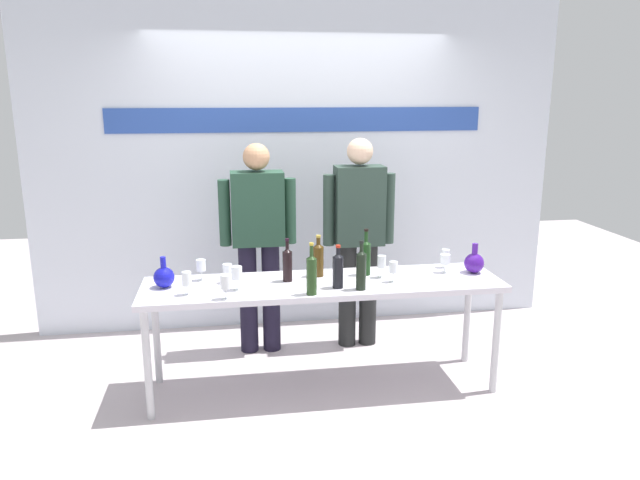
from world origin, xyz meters
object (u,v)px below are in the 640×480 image
object	(u,v)px
wine_bottle_4	(338,269)
wine_bottle_5	(366,256)
presenter_right	(359,231)
wine_bottle_3	(361,269)
wine_glass_right_0	(445,254)
presenter_left	(258,236)
decanter_blue_right	(474,262)
decanter_blue_left	(164,277)
wine_glass_right_3	(393,268)
wine_glass_right_2	(445,260)
wine_bottle_0	(312,273)
wine_glass_left_3	(227,270)
display_table	(323,291)
wine_glass_left_1	(201,266)
wine_glass_left_0	(187,279)
wine_glass_right_1	(382,262)
wine_glass_left_2	(225,282)
wine_bottle_1	(287,264)
wine_bottle_2	(318,258)
wine_glass_left_4	(237,273)

from	to	relation	value
wine_bottle_4	wine_bottle_5	xyz separation A→B (m)	(0.24, 0.25, 0.01)
presenter_right	wine_bottle_4	xyz separation A→B (m)	(-0.32, -0.84, -0.05)
presenter_right	wine_bottle_3	xyz separation A→B (m)	(-0.18, -0.89, -0.04)
wine_bottle_3	wine_glass_right_0	xyz separation A→B (m)	(0.72, 0.40, -0.04)
presenter_left	decanter_blue_right	bearing A→B (deg)	-23.83
decanter_blue_left	wine_glass_right_3	xyz separation A→B (m)	(1.51, -0.12, 0.03)
decanter_blue_right	wine_glass_right_2	size ratio (longest dim) A/B	1.60
wine_bottle_0	wine_glass_right_3	distance (m)	0.60
decanter_blue_left	wine_bottle_5	distance (m)	1.37
decanter_blue_left	wine_glass_left_3	xyz separation A→B (m)	(0.41, 0.03, 0.02)
display_table	wine_glass_left_1	size ratio (longest dim) A/B	16.60
decanter_blue_left	wine_glass_right_3	bearing A→B (deg)	-4.54
wine_bottle_0	wine_glass_left_0	xyz separation A→B (m)	(-0.78, 0.11, -0.04)
wine_glass_left_1	wine_glass_right_0	xyz separation A→B (m)	(1.74, 0.04, -0.01)
decanter_blue_right	wine_glass_left_1	xyz separation A→B (m)	(-1.90, 0.12, 0.03)
decanter_blue_right	wine_bottle_0	size ratio (longest dim) A/B	0.64
display_table	wine_bottle_5	world-z (taller)	wine_bottle_5
presenter_right	wine_glass_left_0	world-z (taller)	presenter_right
decanter_blue_left	wine_glass_left_0	xyz separation A→B (m)	(0.16, -0.18, 0.03)
display_table	wine_glass_left_0	xyz separation A→B (m)	(-0.89, -0.13, 0.17)
wine_glass_left_3	wine_glass_right_1	xyz separation A→B (m)	(1.05, -0.04, 0.02)
wine_glass_right_3	wine_bottle_5	bearing A→B (deg)	127.41
decanter_blue_right	wine_glass_left_0	world-z (taller)	decanter_blue_right
wine_bottle_4	wine_glass_right_0	world-z (taller)	wine_bottle_4
decanter_blue_left	wine_glass_right_3	size ratio (longest dim) A/B	1.45
wine_glass_left_2	wine_glass_left_3	world-z (taller)	wine_glass_left_2
wine_bottle_0	wine_glass_left_1	world-z (taller)	wine_bottle_0
wine_bottle_1	wine_glass_left_2	size ratio (longest dim) A/B	1.89
wine_glass_left_3	wine_glass_right_2	distance (m)	1.52
wine_bottle_1	wine_bottle_2	size ratio (longest dim) A/B	1.01
wine_glass_left_4	wine_glass_left_0	bearing A→B (deg)	-171.64
decanter_blue_left	wine_glass_left_2	distance (m)	0.50
presenter_left	wine_glass_left_3	size ratio (longest dim) A/B	12.60
decanter_blue_left	presenter_right	distance (m)	1.59
wine_bottle_2	wine_glass_right_2	distance (m)	0.90
presenter_left	wine_glass_right_0	xyz separation A→B (m)	(1.33, -0.50, -0.07)
wine_bottle_1	wine_bottle_5	bearing A→B (deg)	6.16
wine_glass_right_1	wine_bottle_5	bearing A→B (deg)	139.43
wine_bottle_4	wine_glass_right_3	bearing A→B (deg)	8.84
wine_glass_right_2	presenter_right	bearing A→B (deg)	128.13
presenter_left	wine_glass_right_0	distance (m)	1.42
wine_bottle_1	wine_glass_left_2	xyz separation A→B (m)	(-0.41, -0.31, -0.01)
presenter_right	wine_glass_left_4	world-z (taller)	presenter_right
wine_bottle_4	wine_glass_left_4	size ratio (longest dim) A/B	1.81
decanter_blue_left	wine_glass_left_1	size ratio (longest dim) A/B	1.43
wine_glass_right_0	wine_glass_right_2	bearing A→B (deg)	-111.40
wine_bottle_3	wine_glass_left_4	world-z (taller)	wine_bottle_3
wine_bottle_2	decanter_blue_right	bearing A→B (deg)	-4.81
presenter_right	wine_bottle_0	size ratio (longest dim) A/B	5.00
wine_bottle_4	wine_glass_right_0	bearing A→B (deg)	21.51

